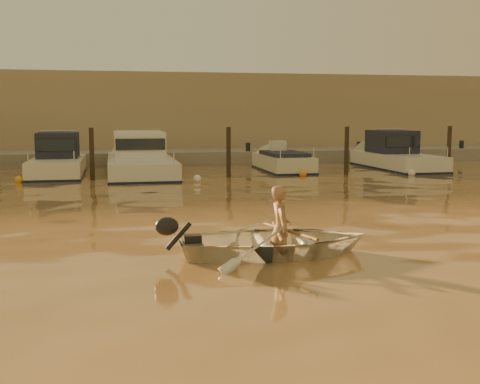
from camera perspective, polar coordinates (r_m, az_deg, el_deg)
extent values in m
plane|color=brown|center=(11.09, 13.66, -5.84)|extent=(160.00, 160.00, 0.00)
imported|color=silver|center=(10.82, 3.32, -4.71)|extent=(3.48, 2.53, 0.71)
imported|color=#976C4B|center=(10.79, 3.84, -3.46)|extent=(0.38, 0.57, 1.54)
cylinder|color=brown|center=(10.84, 4.61, -3.69)|extent=(0.44, 2.08, 0.13)
cylinder|color=brown|center=(10.79, 3.58, -3.73)|extent=(0.48, 2.07, 0.13)
cylinder|color=#2D2319|center=(23.58, -13.86, 3.28)|extent=(0.18, 0.18, 2.20)
cylinder|color=#2D2319|center=(24.00, -1.09, 3.56)|extent=(0.18, 0.18, 2.20)
cylinder|color=#2D2319|center=(25.42, 10.06, 3.66)|extent=(0.18, 0.18, 2.20)
cylinder|color=#2D2319|center=(27.53, 19.19, 3.64)|extent=(0.18, 0.18, 2.20)
sphere|color=orange|center=(23.51, -20.23, 1.06)|extent=(0.30, 0.30, 0.30)
sphere|color=white|center=(22.56, -4.08, 1.25)|extent=(0.30, 0.30, 0.30)
sphere|color=orange|center=(24.54, 5.99, 1.73)|extent=(0.30, 0.30, 0.30)
sphere|color=silver|center=(25.73, 15.96, 1.74)|extent=(0.30, 0.30, 0.30)
cube|color=gray|center=(31.66, -3.38, 3.11)|extent=(52.00, 4.00, 1.00)
cube|color=#9E8466|center=(37.02, -4.69, 7.20)|extent=(46.00, 7.00, 4.80)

